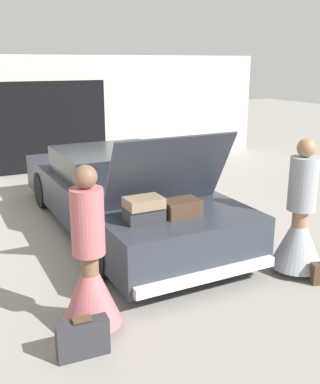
{
  "coord_description": "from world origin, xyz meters",
  "views": [
    {
      "loc": [
        -2.61,
        -6.57,
        2.64
      ],
      "look_at": [
        0.0,
        -1.44,
        0.97
      ],
      "focal_mm": 42.0,
      "sensor_mm": 36.0,
      "label": 1
    }
  ],
  "objects_px": {
    "suitcase_beside_left_person": "(83,338)",
    "car": "(120,193)",
    "person_right": "(299,227)",
    "person_left": "(90,274)"
  },
  "relations": [
    {
      "from": "person_right",
      "to": "suitcase_beside_left_person",
      "type": "distance_m",
      "value": 3.08
    },
    {
      "from": "person_left",
      "to": "suitcase_beside_left_person",
      "type": "height_order",
      "value": "person_left"
    },
    {
      "from": "car",
      "to": "person_right",
      "type": "distance_m",
      "value": 2.96
    },
    {
      "from": "suitcase_beside_left_person",
      "to": "car",
      "type": "bearing_deg",
      "value": 62.11
    },
    {
      "from": "car",
      "to": "person_right",
      "type": "relative_size",
      "value": 3.04
    },
    {
      "from": "car",
      "to": "person_left",
      "type": "height_order",
      "value": "car"
    },
    {
      "from": "suitcase_beside_left_person",
      "to": "person_right",
      "type": "bearing_deg",
      "value": 8.25
    },
    {
      "from": "person_left",
      "to": "person_right",
      "type": "height_order",
      "value": "person_right"
    },
    {
      "from": "car",
      "to": "suitcase_beside_left_person",
      "type": "distance_m",
      "value": 3.47
    },
    {
      "from": "car",
      "to": "suitcase_beside_left_person",
      "type": "height_order",
      "value": "car"
    }
  ]
}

